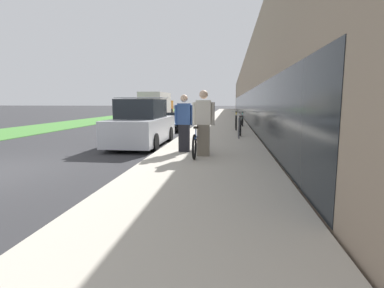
# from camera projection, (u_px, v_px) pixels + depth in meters

# --- Properties ---
(sidewalk_slab) EXTENTS (3.36, 70.00, 0.15)m
(sidewalk_slab) POSITION_uv_depth(u_px,v_px,m) (224.00, 119.00, 26.79)
(sidewalk_slab) COLOR #BCB5A5
(sidewalk_slab) RESTS_ON ground
(storefront_facade) EXTENTS (10.01, 70.00, 5.55)m
(storefront_facade) POSITION_uv_depth(u_px,v_px,m) (286.00, 91.00, 33.44)
(storefront_facade) COLOR gray
(storefront_facade) RESTS_ON ground
(lawn_strip) EXTENTS (4.07, 70.00, 0.03)m
(lawn_strip) POSITION_uv_depth(u_px,v_px,m) (122.00, 117.00, 32.10)
(lawn_strip) COLOR #478438
(lawn_strip) RESTS_ON ground
(tandem_bicycle) EXTENTS (0.52, 2.58, 0.83)m
(tandem_bicycle) POSITION_uv_depth(u_px,v_px,m) (198.00, 141.00, 8.60)
(tandem_bicycle) COLOR black
(tandem_bicycle) RESTS_ON sidewalk_slab
(person_rider) EXTENTS (0.61, 0.24, 1.79)m
(person_rider) POSITION_uv_depth(u_px,v_px,m) (203.00, 123.00, 8.18)
(person_rider) COLOR #756B5B
(person_rider) RESTS_ON sidewalk_slab
(person_bystander) EXTENTS (0.57, 0.22, 1.69)m
(person_bystander) POSITION_uv_depth(u_px,v_px,m) (184.00, 123.00, 8.84)
(person_bystander) COLOR black
(person_bystander) RESTS_ON sidewalk_slab
(bike_rack_hoop) EXTENTS (0.05, 0.60, 0.84)m
(bike_rack_hoop) POSITION_uv_depth(u_px,v_px,m) (239.00, 125.00, 12.25)
(bike_rack_hoop) COLOR #4C4C51
(bike_rack_hoop) RESTS_ON sidewalk_slab
(cruiser_bike_nearest) EXTENTS (0.52, 1.81, 0.88)m
(cruiser_bike_nearest) POSITION_uv_depth(u_px,v_px,m) (240.00, 126.00, 13.50)
(cruiser_bike_nearest) COLOR black
(cruiser_bike_nearest) RESTS_ON sidewalk_slab
(cruiser_bike_middle) EXTENTS (0.52, 1.82, 0.98)m
(cruiser_bike_middle) POSITION_uv_depth(u_px,v_px,m) (236.00, 122.00, 15.98)
(cruiser_bike_middle) COLOR black
(cruiser_bike_middle) RESTS_ON sidewalk_slab
(cruiser_bike_farthest) EXTENTS (0.52, 1.67, 0.89)m
(cruiser_bike_farthest) POSITION_uv_depth(u_px,v_px,m) (242.00, 120.00, 18.34)
(cruiser_bike_farthest) COLOR black
(cruiser_bike_farthest) RESTS_ON sidewalk_slab
(parked_sedan_curbside) EXTENTS (1.78, 4.24, 1.79)m
(parked_sedan_curbside) POSITION_uv_depth(u_px,v_px,m) (142.00, 125.00, 11.19)
(parked_sedan_curbside) COLOR silver
(parked_sedan_curbside) RESTS_ON ground
(vintage_roadster_curbside) EXTENTS (1.69, 4.29, 0.99)m
(vintage_roadster_curbside) POSITION_uv_depth(u_px,v_px,m) (172.00, 123.00, 17.14)
(vintage_roadster_curbside) COLOR #4C5156
(vintage_roadster_curbside) RESTS_ON ground
(moving_truck) EXTENTS (2.33, 7.10, 2.57)m
(moving_truck) POSITION_uv_depth(u_px,v_px,m) (157.00, 105.00, 31.75)
(moving_truck) COLOR orange
(moving_truck) RESTS_ON ground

